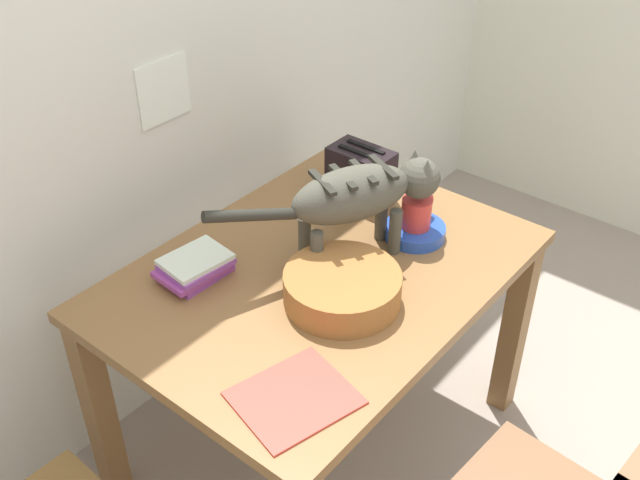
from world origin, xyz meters
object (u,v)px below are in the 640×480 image
Objects in this scene: saucer_bowl at (415,231)px; book_stack at (195,267)px; dining_table at (320,294)px; toaster at (361,174)px; wicker_basket at (342,287)px; coffee_mug at (417,212)px; magazine at (294,398)px; cat at (361,194)px.

saucer_bowl is 0.89× the size of book_stack.
dining_table is at bearing 158.75° from saucer_bowl.
saucer_bowl is 0.66m from book_stack.
book_stack is at bearing 170.65° from toaster.
wicker_basket is (-0.07, -0.13, 0.14)m from dining_table.
coffee_mug is (0.31, -0.12, 0.18)m from dining_table.
wicker_basket is at bearing -177.67° from saucer_bowl.
book_stack is (0.17, 0.51, 0.03)m from magazine.
coffee_mug reaches higher than saucer_bowl.
toaster is at bearing 73.34° from saucer_bowl.
saucer_bowl is (0.17, -0.08, -0.18)m from cat.
dining_table is at bearing 47.02° from magazine.
coffee_mug is 0.66m from book_stack.
book_stack is at bearing 134.78° from dining_table.
cat is at bearing -37.10° from book_stack.
book_stack is at bearing 114.69° from wicker_basket.
toaster is (0.80, 0.41, 0.08)m from magazine.
cat is 0.22m from coffee_mug.
wicker_basket reaches higher than saucer_bowl.
wicker_basket reaches higher than dining_table.
book_stack is 0.64m from toaster.
dining_table is 0.34m from saucer_bowl.
cat reaches higher than coffee_mug.
cat is 2.52× the size of magazine.
dining_table is 0.20m from wicker_basket.
book_stack is 0.65× the size of wicker_basket.
toaster is at bearing 151.09° from cat.
wicker_basket is 0.53m from toaster.
coffee_mug reaches higher than dining_table.
cat is 0.50m from book_stack.
coffee_mug is 0.66× the size of toaster.
magazine is at bearing -42.76° from cat.
book_stack is at bearing 86.21° from magazine.
magazine is 1.29× the size of toaster.
coffee_mug is at bearing -21.03° from dining_table.
cat is 0.33m from toaster.
saucer_bowl is 0.71× the size of magazine.
magazine is at bearing -168.60° from saucer_bowl.
cat reaches higher than magazine.
book_stack reaches higher than magazine.
wicker_basket is at bearing -117.87° from dining_table.
toaster is (0.08, 0.26, 0.07)m from saucer_bowl.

